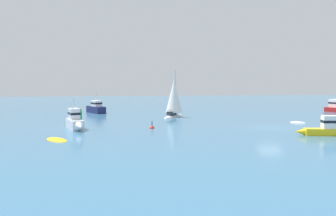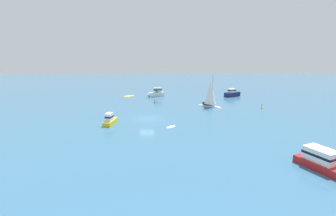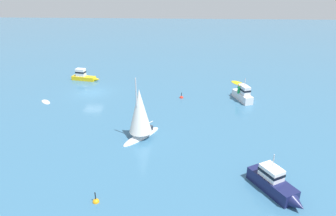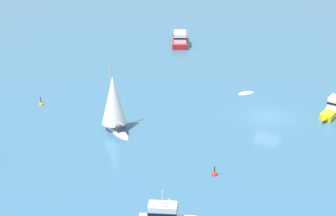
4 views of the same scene
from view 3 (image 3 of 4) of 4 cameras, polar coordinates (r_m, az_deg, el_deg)
The scene contains 9 objects.
ground_plane at distance 44.45m, azimuth -13.99°, elevation 2.79°, with size 160.00×160.00×0.00m, color teal.
skiff at distance 43.02m, azimuth -21.87°, elevation 1.03°, with size 1.92×1.91×0.36m.
motor_cruiser at distance 25.19m, azimuth 19.26°, elevation -13.17°, with size 3.60×5.08×3.06m.
tender at distance 48.10m, azimuth 13.02°, elevation 4.48°, with size 2.71×3.14×0.34m.
motor_cruiser_1 at distance 41.56m, azimuth 13.61°, elevation 2.62°, with size 2.53×4.69×3.14m.
launch at distance 50.09m, azimuth -15.48°, elevation 5.79°, with size 4.69×1.83×1.83m.
yacht at distance 30.47m, azimuth -5.23°, elevation -1.35°, with size 3.88×4.81×6.82m.
channel_buoy at distance 41.36m, azimuth 2.53°, elevation 1.93°, with size 0.53×0.53×1.01m.
mooring_buoy at distance 24.00m, azimuth -13.30°, elevation -16.66°, with size 0.50×0.50×1.10m.
Camera 3 is at (12.85, -39.71, 15.29)m, focal length 32.63 mm.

